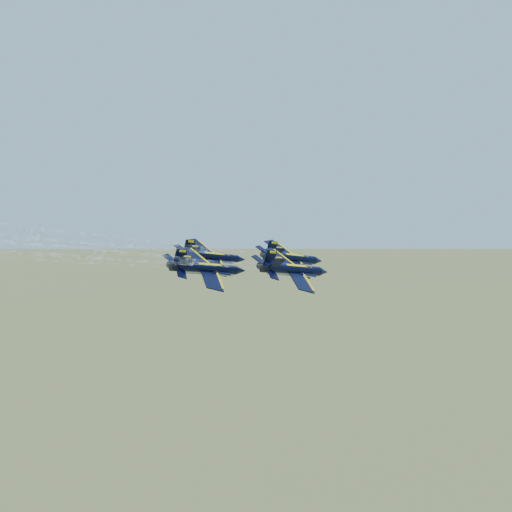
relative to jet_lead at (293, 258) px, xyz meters
The scene contains 6 objects.
jet_lead is the anchor object (origin of this frame).
jet_left 15.87m from the jet_lead, 155.12° to the right, with size 10.92×16.78×6.53m.
jet_right 14.60m from the jet_lead, 59.62° to the right, with size 10.92×16.78×6.53m.
jet_slot 20.22m from the jet_lead, 106.46° to the right, with size 10.92×16.78×6.53m.
smoke_trail_lead 44.86m from the jet_lead, 107.47° to the right, with size 19.27×55.65×2.83m.
smoke_trail_right 55.72m from the jet_lead, 96.27° to the right, with size 19.27×55.65×2.83m.
Camera 1 is at (56.91, -82.69, 113.11)m, focal length 40.00 mm.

